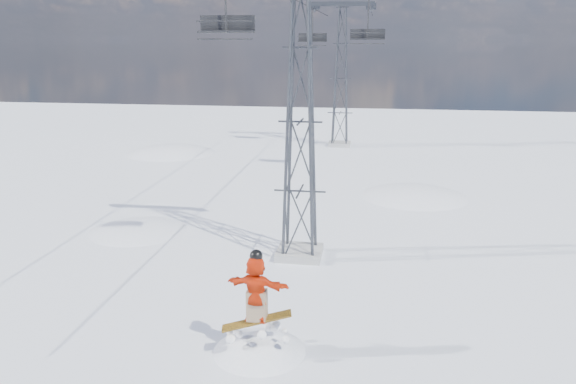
# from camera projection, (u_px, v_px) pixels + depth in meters

# --- Properties ---
(ground) EXTENTS (120.00, 120.00, 0.00)m
(ground) POSITION_uv_depth(u_px,v_px,m) (232.00, 362.00, 15.36)
(ground) COLOR white
(ground) RESTS_ON ground
(snow_terrain) EXTENTS (39.00, 37.00, 22.00)m
(snow_terrain) POSITION_uv_depth(u_px,v_px,m) (244.00, 311.00, 38.83)
(snow_terrain) COLOR white
(snow_terrain) RESTS_ON ground
(lift_tower_near) EXTENTS (5.20, 1.80, 11.43)m
(lift_tower_near) POSITION_uv_depth(u_px,v_px,m) (300.00, 123.00, 21.44)
(lift_tower_near) COLOR #999999
(lift_tower_near) RESTS_ON ground
(lift_tower_far) EXTENTS (5.20, 1.80, 11.43)m
(lift_tower_far) POSITION_uv_depth(u_px,v_px,m) (341.00, 79.00, 45.29)
(lift_tower_far) COLOR #999999
(lift_tower_far) RESTS_ON ground
(lift_chair_near) EXTENTS (1.88, 0.54, 2.33)m
(lift_chair_near) POSITION_uv_depth(u_px,v_px,m) (227.00, 26.00, 18.69)
(lift_chair_near) COLOR black
(lift_chair_near) RESTS_ON ground
(lift_chair_mid) EXTENTS (2.08, 0.60, 2.58)m
(lift_chair_mid) POSITION_uv_depth(u_px,v_px,m) (368.00, 35.00, 33.43)
(lift_chair_mid) COLOR black
(lift_chair_mid) RESTS_ON ground
(lift_chair_far) EXTENTS (2.23, 0.64, 2.76)m
(lift_chair_far) POSITION_uv_depth(u_px,v_px,m) (312.00, 38.00, 43.48)
(lift_chair_far) COLOR black
(lift_chair_far) RESTS_ON ground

